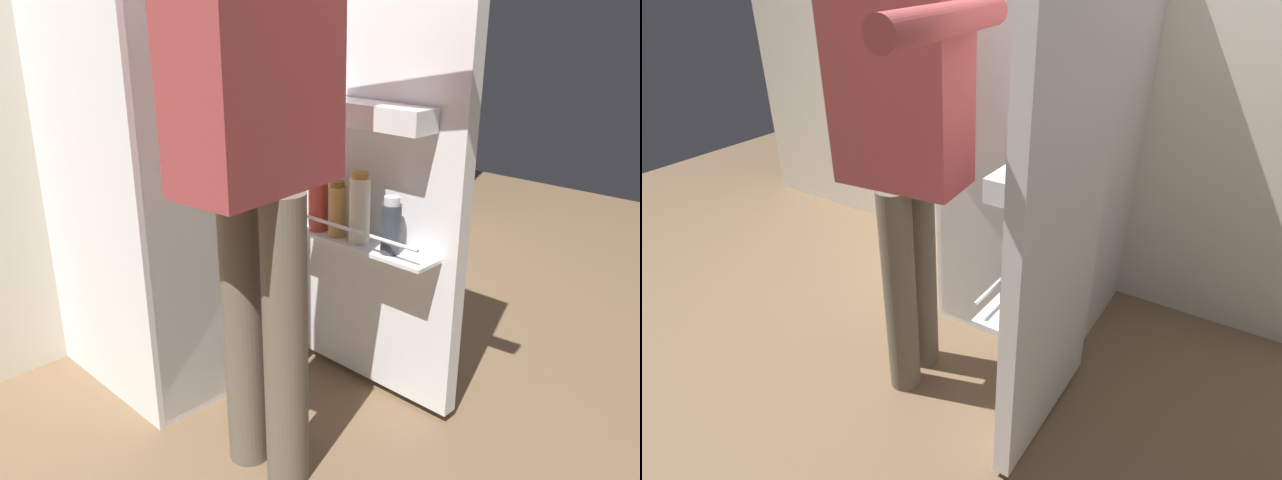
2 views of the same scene
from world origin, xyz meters
TOP-DOWN VIEW (x-y plane):
  - ground_plane at (0.00, 0.00)m, footprint 6.70×6.70m
  - kitchen_wall at (0.00, 0.95)m, footprint 4.40×0.10m
  - refrigerator at (0.03, 0.52)m, footprint 0.71×1.28m
  - person at (-0.18, -0.11)m, footprint 0.60×0.71m

SIDE VIEW (x-z plane):
  - ground_plane at x=0.00m, z-range 0.00..0.00m
  - refrigerator at x=0.03m, z-range 0.00..1.61m
  - person at x=-0.18m, z-range 0.17..1.86m
  - kitchen_wall at x=0.00m, z-range 0.00..2.69m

